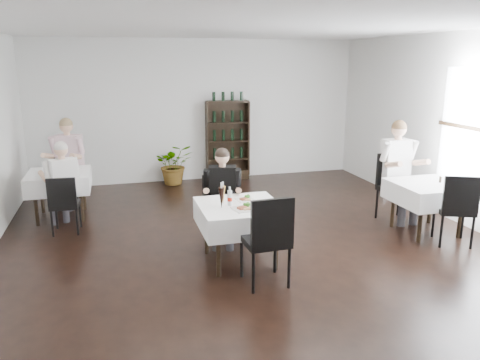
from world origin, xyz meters
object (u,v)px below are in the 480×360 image
main_table (240,216)px  diner_main (222,189)px  potted_tree (174,164)px  wine_shelf (228,141)px

main_table → diner_main: bearing=95.9°
potted_tree → diner_main: diner_main is taller
main_table → potted_tree: 4.21m
potted_tree → diner_main: size_ratio=0.62×
main_table → potted_tree: bearing=94.0°
main_table → wine_shelf: bearing=78.2°
main_table → diner_main: size_ratio=0.75×
diner_main → potted_tree: bearing=93.6°
wine_shelf → potted_tree: bearing=-174.5°
wine_shelf → diner_main: (-0.97, -3.64, -0.05)m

